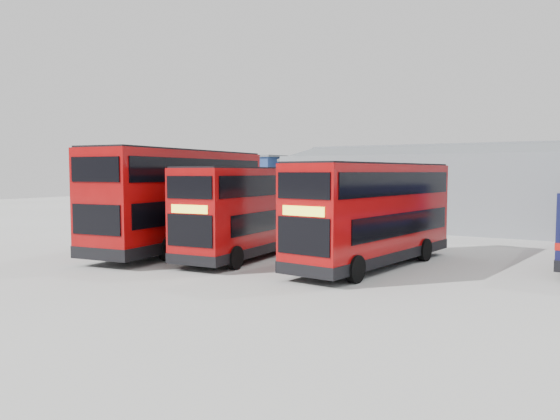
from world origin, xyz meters
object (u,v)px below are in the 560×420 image
(office_block, at_px, (232,187))
(double_decker_centre, at_px, (252,212))
(maintenance_shed, at_px, (516,191))
(double_decker_right, at_px, (374,215))
(panel_van, at_px, (168,209))
(double_decker_left, at_px, (182,201))

(office_block, relative_size, double_decker_centre, 1.26)
(office_block, bearing_deg, maintenance_shed, 5.21)
(double_decker_right, bearing_deg, maintenance_shed, 88.03)
(double_decker_centre, height_order, panel_van, double_decker_centre)
(double_decker_left, bearing_deg, double_decker_centre, 177.10)
(maintenance_shed, xyz_separation_m, panel_van, (-23.07, -8.80, -1.52))
(office_block, bearing_deg, double_decker_left, -61.92)
(office_block, xyz_separation_m, double_decker_left, (9.16, -17.17, -0.12))
(double_decker_left, distance_m, double_decker_right, 9.80)
(maintenance_shed, distance_m, double_decker_left, 23.08)
(maintenance_shed, height_order, panel_van, maintenance_shed)
(double_decker_centre, distance_m, double_decker_right, 5.79)
(office_block, distance_m, double_decker_right, 25.23)
(double_decker_left, xyz_separation_m, panel_van, (-10.23, 10.38, -1.37))
(double_decker_centre, distance_m, panel_van, 17.51)
(double_decker_centre, xyz_separation_m, double_decker_right, (5.78, 0.31, 0.08))
(maintenance_shed, height_order, double_decker_left, maintenance_shed)
(double_decker_left, relative_size, double_decker_right, 1.16)
(double_decker_right, bearing_deg, office_block, 145.99)
(office_block, relative_size, double_decker_left, 1.04)
(double_decker_left, bearing_deg, double_decker_right, 177.21)
(office_block, xyz_separation_m, maintenance_shed, (22.00, 2.01, 0.02))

